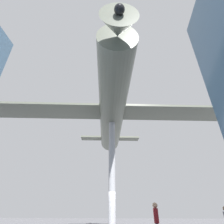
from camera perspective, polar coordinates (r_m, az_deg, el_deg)
name	(u,v)px	position (r m, az deg, el deg)	size (l,w,h in m)	color
support_pylon_central	(112,172)	(12.51, 0.00, -19.04)	(0.47, 0.47, 7.43)	#B7B7BC
suspended_airplane	(112,111)	(14.01, 0.03, 0.44)	(20.20, 15.53, 3.43)	slate
visitor_person	(156,219)	(10.75, 14.29, -30.75)	(0.27, 0.41, 1.81)	#2D3D56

